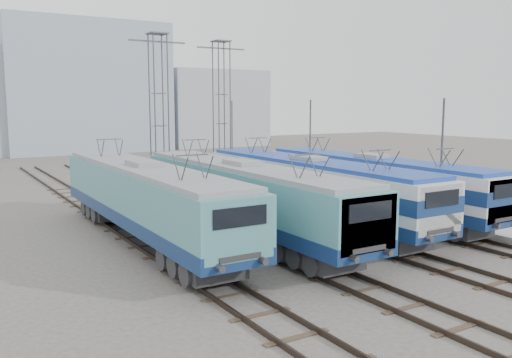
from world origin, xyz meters
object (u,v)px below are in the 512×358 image
(locomotive_center_left, at_px, (245,194))
(locomotive_far_right, at_px, (373,180))
(mast_front, at_px, (441,162))
(mast_rear, at_px, (232,139))
(locomotive_far_left, at_px, (147,197))
(catenary_tower_west, at_px, (159,105))
(locomotive_center_right, at_px, (311,185))
(mast_mid, at_px, (310,148))
(catenary_tower_east, at_px, (222,105))

(locomotive_center_left, relative_size, locomotive_far_right, 1.04)
(mast_front, height_order, mast_rear, same)
(locomotive_far_left, relative_size, catenary_tower_west, 1.55)
(locomotive_center_right, distance_m, mast_mid, 10.77)
(locomotive_center_left, xyz_separation_m, locomotive_center_right, (4.50, 0.57, 0.03))
(mast_mid, bearing_deg, locomotive_far_right, -102.01)
(catenary_tower_east, bearing_deg, locomotive_far_right, -89.23)
(locomotive_far_left, height_order, mast_mid, mast_mid)
(locomotive_center_left, relative_size, mast_front, 2.60)
(locomotive_far_left, relative_size, mast_mid, 2.65)
(locomotive_center_right, height_order, mast_mid, mast_mid)
(catenary_tower_west, distance_m, mast_mid, 12.16)
(mast_front, bearing_deg, mast_rear, 90.00)
(locomotive_center_right, height_order, locomotive_far_right, locomotive_center_right)
(catenary_tower_west, bearing_deg, locomotive_center_left, -97.46)
(locomotive_far_right, xyz_separation_m, mast_mid, (1.85, 8.70, 1.26))
(locomotive_far_right, height_order, catenary_tower_east, catenary_tower_east)
(locomotive_far_left, distance_m, locomotive_center_right, 9.05)
(locomotive_center_left, relative_size, mast_mid, 2.60)
(locomotive_center_left, xyz_separation_m, mast_rear, (10.85, 21.18, 1.23))
(catenary_tower_west, distance_m, mast_front, 22.00)
(locomotive_far_right, relative_size, mast_mid, 2.50)
(mast_mid, relative_size, mast_rear, 1.00)
(locomotive_center_right, height_order, mast_rear, mast_rear)
(locomotive_far_left, distance_m, mast_mid, 17.19)
(catenary_tower_west, xyz_separation_m, mast_front, (8.60, -20.00, -3.14))
(locomotive_center_left, height_order, catenary_tower_west, catenary_tower_west)
(catenary_tower_west, bearing_deg, mast_rear, 24.94)
(locomotive_far_right, bearing_deg, mast_mid, 77.99)
(locomotive_far_left, bearing_deg, mast_rear, 52.00)
(locomotive_center_left, bearing_deg, locomotive_far_right, 3.09)
(mast_front, relative_size, mast_rear, 1.00)
(locomotive_center_right, bearing_deg, locomotive_far_left, 173.86)
(mast_front, distance_m, mast_mid, 12.00)
(locomotive_center_left, distance_m, mast_mid, 14.27)
(mast_front, xyz_separation_m, mast_rear, (0.00, 24.00, 0.00))
(locomotive_center_left, height_order, catenary_tower_east, catenary_tower_east)
(locomotive_far_left, relative_size, locomotive_center_left, 1.02)
(locomotive_center_right, distance_m, mast_rear, 21.61)
(locomotive_center_right, bearing_deg, mast_rear, 72.88)
(locomotive_far_left, height_order, mast_front, mast_front)
(mast_front, bearing_deg, locomotive_center_right, 151.97)
(locomotive_center_left, height_order, mast_front, mast_front)
(mast_mid, bearing_deg, mast_rear, 90.00)
(locomotive_far_right, height_order, catenary_tower_west, catenary_tower_west)
(catenary_tower_west, relative_size, catenary_tower_east, 1.00)
(locomotive_far_right, xyz_separation_m, catenary_tower_west, (-6.75, 16.70, 4.40))
(mast_rear, bearing_deg, locomotive_far_right, -95.11)
(catenary_tower_east, bearing_deg, mast_rear, 43.60)
(catenary_tower_east, height_order, mast_front, catenary_tower_east)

